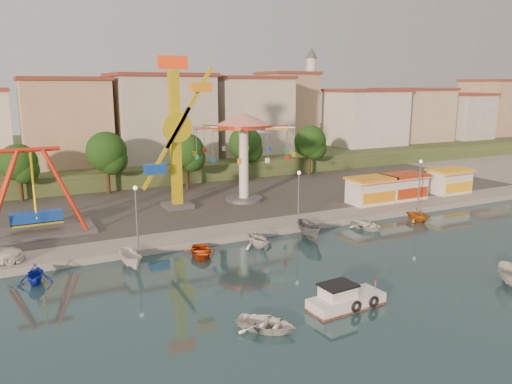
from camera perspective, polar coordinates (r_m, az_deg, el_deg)
ground at (r=35.64m, az=4.91°, el=-11.15°), size 200.00×200.00×0.00m
quay_deck at (r=92.40m, az=-15.88°, el=3.10°), size 200.00×100.00×0.60m
asphalt_pad at (r=61.76m, az=-9.95°, el=-0.64°), size 90.00×28.00×0.01m
hill_terrace at (r=97.10m, az=-16.51°, el=4.20°), size 200.00×60.00×3.00m
pirate_ship_ride at (r=49.67m, az=-24.02°, el=-0.16°), size 10.00×5.00×8.00m
kamikaze_tower at (r=55.11m, az=-8.85°, el=6.23°), size 5.76×3.10×16.50m
wave_swinger at (r=58.04m, az=-1.43°, el=6.33°), size 11.60×11.60×10.40m
booth_left at (r=59.13m, az=12.95°, el=0.21°), size 5.40×3.78×3.08m
booth_mid at (r=62.48m, az=16.54°, el=0.64°), size 5.40×3.78×3.08m
booth_right at (r=67.91m, az=21.23°, el=1.21°), size 5.40×3.78×3.08m
lamp_post_1 at (r=43.19m, az=-13.47°, el=-2.92°), size 0.14×0.14×5.00m
lamp_post_2 at (r=49.25m, az=4.89°, el=-0.77°), size 0.14×0.14×5.00m
lamp_post_3 at (r=59.15m, az=18.17°, el=0.84°), size 0.14×0.14×5.00m
tree_1 at (r=64.55m, az=-25.51°, el=3.05°), size 4.35×4.35×6.80m
tree_2 at (r=65.03m, az=-16.72°, el=4.43°), size 5.02×5.02×7.85m
tree_3 at (r=66.21m, az=-7.92°, el=4.63°), size 4.68×4.68×7.32m
tree_4 at (r=72.74m, az=-1.23°, el=5.57°), size 4.86×4.86×7.60m
tree_5 at (r=76.09m, az=6.20°, el=5.76°), size 4.83×4.83×7.54m
building_2 at (r=80.37m, az=-20.54°, el=7.49°), size 11.95×9.28×11.23m
building_3 at (r=80.16m, az=-10.32°, el=7.31°), size 12.59×10.50×9.20m
building_4 at (r=88.09m, az=-2.50°, el=7.93°), size 10.75×9.23×9.24m
building_5 at (r=92.75m, az=5.57°, el=8.70°), size 12.77×10.96×11.21m
building_6 at (r=98.34m, az=11.94°, el=9.03°), size 8.23×8.98×12.36m
building_7 at (r=109.89m, az=15.15°, el=8.23°), size 11.59×10.93×8.76m
building_8 at (r=115.21m, az=22.60°, el=8.84°), size 12.84×9.28×12.58m
building_9 at (r=127.53m, az=25.60°, el=8.06°), size 12.95×9.17×9.21m
minaret at (r=97.66m, az=6.26°, el=11.17°), size 2.80×2.80×18.00m
cabin_motorboat at (r=33.33m, az=10.09°, el=-12.11°), size 5.27×2.31×1.81m
rowboat_a at (r=30.17m, az=1.23°, el=-14.84°), size 4.36×4.50×0.76m
skiff at (r=40.28m, az=27.16°, el=-8.62°), size 3.33×3.78×1.43m
moored_boat_1 at (r=39.80m, az=-23.93°, el=-8.53°), size 2.91×3.21×1.47m
moored_boat_2 at (r=40.62m, az=-14.09°, el=-7.49°), size 1.55×3.57×1.35m
moored_boat_3 at (r=42.27m, az=-6.33°, el=-6.82°), size 3.60×4.34×0.78m
moored_boat_4 at (r=44.19m, az=0.18°, el=-5.30°), size 3.13×3.49×1.65m
moored_boat_5 at (r=46.86m, az=6.18°, el=-4.38°), size 2.21×4.36×1.61m
moored_boat_6 at (r=50.93m, az=12.64°, el=-3.76°), size 3.39×4.17×0.76m
moored_boat_7 at (r=55.23m, az=18.00°, el=-2.44°), size 3.01×3.29×1.47m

